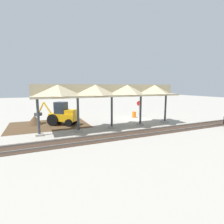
{
  "coord_description": "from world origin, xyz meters",
  "views": [
    {
      "loc": [
        13.02,
        21.31,
        4.7
      ],
      "look_at": [
        4.52,
        2.21,
        1.6
      ],
      "focal_mm": 28.0,
      "sensor_mm": 36.0,
      "label": 1
    }
  ],
  "objects": [
    {
      "name": "platform_canopy",
      "position": [
        5.21,
        3.71,
        4.17
      ],
      "size": [
        16.37,
        3.2,
        4.9
      ],
      "color": "#9E998E",
      "rests_on": "ground"
    },
    {
      "name": "ground_plane",
      "position": [
        0.0,
        0.0,
        0.0
      ],
      "size": [
        120.0,
        120.0,
        0.0
      ],
      "primitive_type": "plane",
      "color": "#9E998E"
    },
    {
      "name": "stop_sign",
      "position": [
        -1.74,
        -1.47,
        1.78
      ],
      "size": [
        0.72,
        0.3,
        2.46
      ],
      "color": "gray",
      "rests_on": "ground"
    },
    {
      "name": "traffic_barrel",
      "position": [
        -0.59,
        -1.06,
        0.45
      ],
      "size": [
        0.56,
        0.56,
        0.9
      ],
      "primitive_type": "cylinder",
      "color": "orange",
      "rests_on": "ground"
    },
    {
      "name": "backhoe",
      "position": [
        10.11,
        -0.28,
        1.26
      ],
      "size": [
        4.91,
        4.1,
        2.82
      ],
      "color": "orange",
      "rests_on": "ground"
    },
    {
      "name": "dirt_mound",
      "position": [
        13.15,
        -1.76,
        0.0
      ],
      "size": [
        3.7,
        3.7,
        2.3
      ],
      "primitive_type": "cone",
      "color": "#4C3823",
      "rests_on": "ground"
    },
    {
      "name": "dirt_work_zone",
      "position": [
        11.57,
        -0.97,
        0.0
      ],
      "size": [
        9.16,
        7.0,
        0.01
      ],
      "primitive_type": "cube",
      "color": "#4C3823",
      "rests_on": "ground"
    },
    {
      "name": "rail_tracks",
      "position": [
        0.0,
        6.83,
        0.03
      ],
      "size": [
        60.0,
        2.58,
        0.15
      ],
      "color": "slate",
      "rests_on": "ground"
    }
  ]
}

